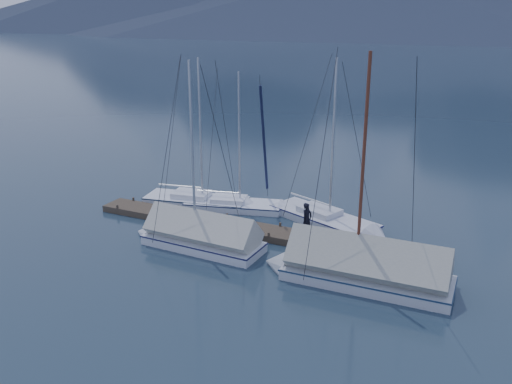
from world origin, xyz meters
TOP-DOWN VIEW (x-y plane):
  - ground at (0.00, 0.00)m, footprint 1000.00×1000.00m
  - dock at (0.00, 2.00)m, footprint 18.00×1.50m
  - mooring_posts at (-0.50, 2.00)m, footprint 15.12×1.52m
  - sailboat_open_left at (-4.09, 4.63)m, footprint 7.06×3.24m
  - sailboat_open_mid at (-1.92, 4.97)m, footprint 6.52×3.28m
  - sailboat_open_right at (3.36, 4.57)m, footprint 7.25×4.42m
  - sailboat_covered_near at (5.64, -0.74)m, footprint 7.88×3.38m
  - sailboat_covered_far at (-2.06, -0.53)m, footprint 6.78×2.86m
  - person at (2.62, 2.08)m, footprint 0.56×0.70m

SIDE VIEW (x-z plane):
  - ground at x=0.00m, z-range 0.00..0.00m
  - dock at x=0.00m, z-range -0.16..0.38m
  - sailboat_open_mid at x=-1.92m, z-range -4.01..4.30m
  - sailboat_open_left at x=-4.09m, z-range -4.36..4.68m
  - sailboat_open_right at x=3.36m, z-range -4.47..4.80m
  - mooring_posts at x=-0.50m, z-range 0.17..0.52m
  - sailboat_covered_far at x=-2.06m, z-range -4.25..5.16m
  - sailboat_covered_near at x=5.64m, z-range -4.58..5.59m
  - person at x=2.62m, z-range 0.34..1.99m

